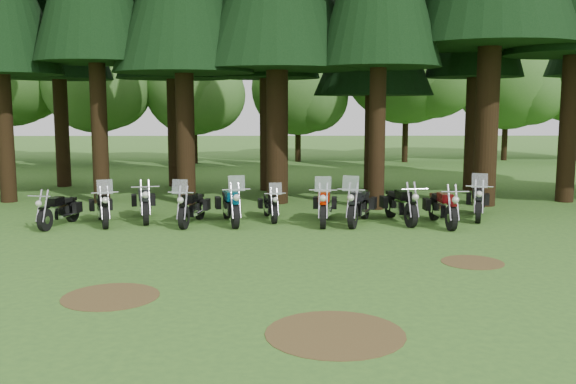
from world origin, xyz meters
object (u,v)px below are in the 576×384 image
motorcycle_2 (144,204)px  motorcycle_3 (192,208)px  motorcycle_4 (231,206)px  motorcycle_5 (270,206)px  motorcycle_9 (442,208)px  motorcycle_8 (400,206)px  motorcycle_0 (59,211)px  motorcycle_1 (103,208)px  motorcycle_10 (478,202)px  motorcycle_6 (324,206)px  motorcycle_7 (359,206)px

motorcycle_2 → motorcycle_3: 1.70m
motorcycle_4 → motorcycle_5: 1.33m
motorcycle_4 → motorcycle_9: 6.28m
motorcycle_3 → motorcycle_8: 6.26m
motorcycle_0 → motorcycle_1: (1.19, 0.29, 0.04)m
motorcycle_3 → motorcycle_4: 1.15m
motorcycle_4 → motorcycle_10: motorcycle_4 is taller
motorcycle_0 → motorcycle_5: size_ratio=1.06×
motorcycle_0 → motorcycle_10: size_ratio=0.88×
motorcycle_9 → motorcycle_1: bearing=175.4°
motorcycle_1 → motorcycle_4: motorcycle_4 is taller
motorcycle_3 → motorcycle_5: size_ratio=1.16×
motorcycle_0 → motorcycle_1: size_ratio=0.94×
motorcycle_5 → motorcycle_6: 1.75m
motorcycle_2 → motorcycle_0: bearing=-171.3°
motorcycle_7 → motorcycle_3: bearing=-160.5°
motorcycle_7 → motorcycle_1: bearing=-160.8°
motorcycle_7 → motorcycle_0: bearing=-158.9°
motorcycle_4 → motorcycle_10: size_ratio=1.03×
motorcycle_6 → motorcycle_10: size_ratio=1.02×
motorcycle_0 → motorcycle_2: size_ratio=0.88×
motorcycle_1 → motorcycle_9: bearing=-21.5°
motorcycle_3 → motorcycle_4: (1.15, 0.11, 0.03)m
motorcycle_3 → motorcycle_5: 2.43m
motorcycle_7 → motorcycle_8: bearing=28.8°
motorcycle_0 → motorcycle_9: bearing=11.3°
motorcycle_1 → motorcycle_8: bearing=-18.6°
motorcycle_2 → motorcycle_8: (7.82, -0.46, -0.01)m
motorcycle_0 → motorcycle_2: motorcycle_2 is taller
motorcycle_4 → motorcycle_5: motorcycle_4 is taller
motorcycle_4 → motorcycle_2: bearing=155.0°
motorcycle_2 → motorcycle_9: 9.02m
motorcycle_4 → motorcycle_7: motorcycle_4 is taller
motorcycle_9 → motorcycle_0: bearing=177.1°
motorcycle_5 → motorcycle_10: size_ratio=0.83×
motorcycle_1 → motorcycle_3: (2.66, -0.03, 0.00)m
motorcycle_6 → motorcycle_8: motorcycle_6 is taller
motorcycle_9 → motorcycle_10: motorcycle_10 is taller
motorcycle_10 → motorcycle_7: bearing=-151.4°
motorcycle_3 → motorcycle_10: (8.81, 0.85, 0.02)m
motorcycle_0 → motorcycle_2: 2.48m
motorcycle_2 → motorcycle_5: motorcycle_5 is taller
motorcycle_1 → motorcycle_8: size_ratio=0.94×
motorcycle_4 → motorcycle_8: (5.11, 0.12, -0.02)m
motorcycle_3 → motorcycle_6: size_ratio=0.95×
motorcycle_5 → motorcycle_6: bearing=-31.9°
motorcycle_0 → motorcycle_4: (4.99, 0.38, 0.08)m
motorcycle_6 → motorcycle_10: bearing=15.1°
motorcycle_3 → motorcycle_2: bearing=165.2°
motorcycle_3 → motorcycle_6: bearing=10.2°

